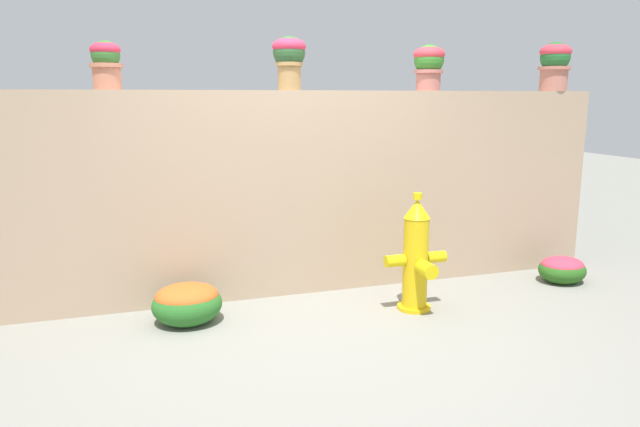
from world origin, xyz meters
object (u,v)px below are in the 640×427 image
potted_plant_3 (429,63)px  fire_hydrant (416,258)px  potted_plant_2 (289,56)px  potted_plant_4 (555,63)px  flower_bush_right (562,268)px  flower_bush_left (187,302)px  potted_plant_1 (106,62)px

potted_plant_3 → fire_hydrant: bearing=-121.0°
potted_plant_2 → potted_plant_4: potted_plant_4 is taller
flower_bush_right → potted_plant_2: bearing=167.6°
potted_plant_4 → flower_bush_left: size_ratio=0.87×
flower_bush_left → flower_bush_right: size_ratio=1.20×
potted_plant_2 → flower_bush_left: (-0.94, -0.48, -1.83)m
potted_plant_1 → flower_bush_left: bearing=-49.0°
potted_plant_3 → potted_plant_2: bearing=-179.8°
potted_plant_3 → fire_hydrant: size_ratio=0.42×
fire_hydrant → potted_plant_2: bearing=137.4°
potted_plant_1 → flower_bush_left: potted_plant_1 is taller
potted_plant_1 → flower_bush_right: (3.84, -0.59, -1.81)m
flower_bush_left → potted_plant_2: bearing=27.0°
potted_plant_1 → potted_plant_3: 2.69m
potted_plant_2 → potted_plant_3: bearing=0.2°
potted_plant_1 → fire_hydrant: size_ratio=0.39×
potted_plant_1 → potted_plant_2: 1.41m
potted_plant_2 → flower_bush_right: bearing=-12.4°
potted_plant_4 → fire_hydrant: potted_plant_4 is taller
potted_plant_1 → potted_plant_2: potted_plant_2 is taller
flower_bush_left → potted_plant_4: bearing=7.7°
potted_plant_3 → potted_plant_4: size_ratio=0.87×
potted_plant_3 → flower_bush_left: 2.89m
potted_plant_1 → potted_plant_3: size_ratio=0.91×
potted_plant_2 → fire_hydrant: potted_plant_2 is taller
potted_plant_1 → potted_plant_2: size_ratio=0.84×
potted_plant_2 → fire_hydrant: bearing=-42.6°
potted_plant_3 → potted_plant_1: bearing=178.8°
potted_plant_3 → potted_plant_4: (1.33, -0.01, 0.03)m
potted_plant_4 → flower_bush_right: 1.95m
potted_plant_3 → fire_hydrant: potted_plant_3 is taller
potted_plant_2 → fire_hydrant: size_ratio=0.46×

